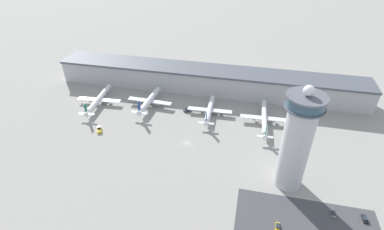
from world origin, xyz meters
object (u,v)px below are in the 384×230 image
at_px(control_tower, 297,141).
at_px(car_white_wagon, 333,214).
at_px(airplane_gate_charlie, 210,110).
at_px(service_truck_fuel, 99,130).
at_px(car_maroon_suv, 278,227).
at_px(airplane_gate_alpha, 99,100).
at_px(airplane_gate_bravo, 149,101).
at_px(airplane_gate_delta, 264,118).
at_px(service_truck_catering, 187,110).
at_px(car_navy_sedan, 365,219).

height_order(control_tower, car_white_wagon, control_tower).
height_order(airplane_gate_charlie, service_truck_fuel, airplane_gate_charlie).
relative_size(control_tower, car_maroon_suv, 12.09).
bearing_deg(airplane_gate_alpha, airplane_gate_bravo, 8.56).
bearing_deg(airplane_gate_delta, service_truck_catering, 175.98).
height_order(service_truck_catering, car_navy_sedan, service_truck_catering).
bearing_deg(airplane_gate_delta, airplane_gate_bravo, 176.99).
distance_m(airplane_gate_bravo, car_navy_sedan, 148.80).
height_order(airplane_gate_delta, service_truck_catering, airplane_gate_delta).
xyz_separation_m(airplane_gate_charlie, car_maroon_suv, (45.68, -84.45, -3.22)).
relative_size(service_truck_fuel, car_navy_sedan, 1.35).
bearing_deg(car_white_wagon, airplane_gate_charlie, 134.75).
relative_size(airplane_gate_delta, car_navy_sedan, 9.32).
bearing_deg(service_truck_fuel, control_tower, -9.80).
relative_size(airplane_gate_alpha, airplane_gate_delta, 0.97).
xyz_separation_m(control_tower, service_truck_fuel, (-117.24, 20.25, -26.67)).
relative_size(control_tower, airplane_gate_alpha, 1.35).
bearing_deg(service_truck_catering, airplane_gate_delta, -4.02).
xyz_separation_m(airplane_gate_delta, service_truck_fuel, (-104.11, -32.18, -3.16)).
xyz_separation_m(service_truck_fuel, car_white_wagon, (137.55, -36.56, -0.57)).
bearing_deg(car_maroon_suv, service_truck_fuel, 156.26).
relative_size(airplane_gate_charlie, airplane_gate_delta, 0.82).
relative_size(control_tower, car_white_wagon, 13.24).
height_order(airplane_gate_charlie, car_navy_sedan, airplane_gate_charlie).
distance_m(service_truck_fuel, car_maroon_suv, 122.56).
xyz_separation_m(airplane_gate_charlie, car_navy_sedan, (84.70, -71.43, -3.16)).
bearing_deg(car_maroon_suv, airplane_gate_charlie, 118.41).
height_order(airplane_gate_charlie, airplane_gate_delta, airplane_gate_delta).
bearing_deg(car_white_wagon, airplane_gate_delta, 115.95).
bearing_deg(control_tower, car_maroon_suv, -99.86).
relative_size(airplane_gate_delta, service_truck_catering, 7.51).
bearing_deg(service_truck_catering, car_navy_sedan, -35.61).
distance_m(control_tower, service_truck_fuel, 121.93).
xyz_separation_m(control_tower, airplane_gate_delta, (-13.14, 52.43, -23.51)).
distance_m(control_tower, airplane_gate_alpha, 144.68).
height_order(car_navy_sedan, car_maroon_suv, car_navy_sedan).
relative_size(control_tower, service_truck_catering, 9.85).
height_order(airplane_gate_bravo, airplane_gate_delta, airplane_gate_bravo).
xyz_separation_m(control_tower, car_maroon_suv, (-5.05, -29.09, -27.26)).
xyz_separation_m(airplane_gate_bravo, airplane_gate_charlie, (44.99, -1.40, -0.85)).
distance_m(car_navy_sedan, car_maroon_suv, 41.13).
bearing_deg(control_tower, airplane_gate_delta, 104.07).
height_order(airplane_gate_bravo, service_truck_fuel, airplane_gate_bravo).
bearing_deg(service_truck_catering, airplane_gate_alpha, -175.61).
distance_m(control_tower, airplane_gate_bravo, 113.69).
xyz_separation_m(airplane_gate_bravo, car_maroon_suv, (90.67, -85.86, -4.06)).
bearing_deg(airplane_gate_bravo, car_maroon_suv, -43.44).
height_order(airplane_gate_bravo, service_truck_catering, airplane_gate_bravo).
relative_size(control_tower, airplane_gate_bravo, 1.57).
bearing_deg(car_navy_sedan, service_truck_fuel, 166.50).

